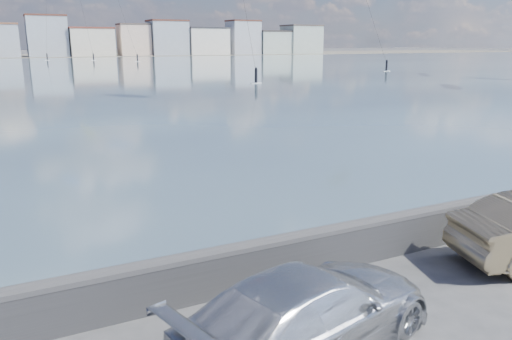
# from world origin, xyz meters

# --- Properties ---
(bay_water) EXTENTS (500.00, 177.00, 0.00)m
(bay_water) POSITION_xyz_m (0.00, 91.50, 0.01)
(bay_water) COLOR #314253
(bay_water) RESTS_ON ground
(far_shore_strip) EXTENTS (500.00, 60.00, 0.00)m
(far_shore_strip) POSITION_xyz_m (0.00, 200.00, 0.01)
(far_shore_strip) COLOR #4C473D
(far_shore_strip) RESTS_ON ground
(seawall) EXTENTS (400.00, 0.36, 1.08)m
(seawall) POSITION_xyz_m (0.00, 2.70, 0.58)
(seawall) COLOR #28282B
(seawall) RESTS_ON ground
(far_buildings) EXTENTS (240.79, 13.26, 14.60)m
(far_buildings) POSITION_xyz_m (1.31, 186.00, 6.03)
(far_buildings) COLOR silver
(far_buildings) RESTS_ON ground
(car_silver) EXTENTS (5.43, 3.30, 1.47)m
(car_silver) POSITION_xyz_m (0.12, 0.26, 0.74)
(car_silver) COLOR #B7BABF
(car_silver) RESTS_ON ground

